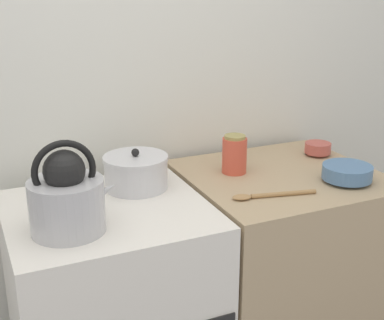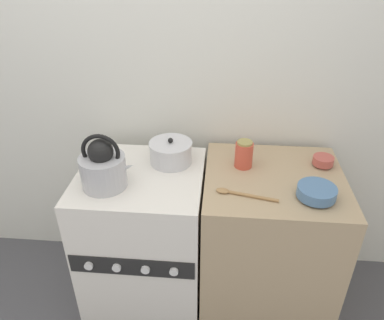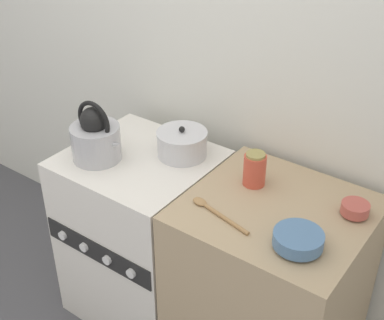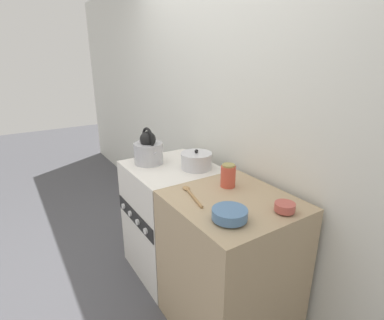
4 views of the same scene
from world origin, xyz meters
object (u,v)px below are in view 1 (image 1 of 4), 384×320
Objects in this scene: small_ceramic_bowl at (318,148)px; enamel_bowl at (347,172)px; cooking_pot at (136,172)px; storage_jar at (234,154)px; kettle at (67,198)px.

enamel_bowl is at bearing -107.21° from small_ceramic_bowl.
cooking_pot is at bearing 159.16° from enamel_bowl.
cooking_pot is at bearing 177.44° from storage_jar.
small_ceramic_bowl is 0.43m from storage_jar.
cooking_pot reaches higher than enamel_bowl.
cooking_pot is 0.82m from small_ceramic_bowl.
kettle is at bearing 178.52° from enamel_bowl.
kettle is at bearing -161.35° from storage_jar.
small_ceramic_bowl is (0.82, 0.02, -0.02)m from cooking_pot.
storage_jar is (-0.42, -0.04, 0.04)m from small_ceramic_bowl.
small_ceramic_bowl is at bearing 13.85° from kettle.
storage_jar is at bearing -174.32° from small_ceramic_bowl.
kettle is 1.22× the size of cooking_pot.
cooking_pot is 2.13× the size of small_ceramic_bowl.
small_ceramic_bowl is (1.11, 0.27, -0.07)m from kettle.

